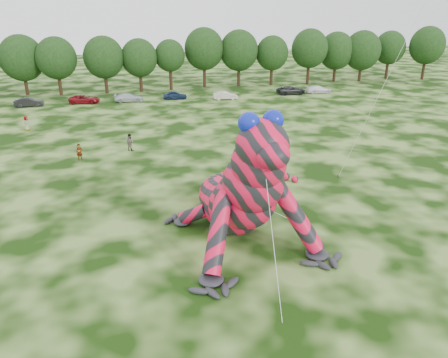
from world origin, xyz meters
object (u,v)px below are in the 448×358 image
at_px(tree_11, 239,58).
at_px(tree_16, 389,55).
at_px(tree_7, 104,65).
at_px(tree_12, 272,61).
at_px(car_1, 29,102).
at_px(spectator_0, 79,152).
at_px(tree_13, 309,57).
at_px(car_6, 291,90).
at_px(tree_10, 204,58).
at_px(tree_8, 140,65).
at_px(tree_17, 426,53).
at_px(tree_15, 362,56).
at_px(car_2, 84,99).
at_px(spectator_5, 241,144).
at_px(tree_14, 336,57).
at_px(car_7, 318,89).
at_px(tree_5, 23,65).
at_px(spectator_1, 130,142).
at_px(spectator_4, 26,123).
at_px(tree_6, 57,66).
at_px(car_3, 129,98).
at_px(spectator_2, 274,122).
at_px(tree_9, 170,65).
at_px(car_5, 225,95).
at_px(car_4, 175,95).

bearing_deg(tree_11, tree_16, 2.13).
height_order(tree_7, tree_12, tree_7).
xyz_separation_m(car_1, spectator_0, (8.87, -26.75, 0.16)).
distance_m(tree_13, car_6, 11.84).
relative_size(tree_10, tree_11, 1.04).
bearing_deg(car_6, tree_11, 29.77).
xyz_separation_m(tree_8, tree_17, (56.17, -0.32, 0.68)).
distance_m(tree_15, car_2, 52.73).
bearing_deg(spectator_0, spectator_5, 7.11).
relative_size(tree_14, car_2, 2.04).
xyz_separation_m(car_7, spectator_0, (-37.70, -26.27, 0.20)).
bearing_deg(car_7, tree_5, 80.39).
height_order(tree_14, car_7, tree_14).
height_order(spectator_1, spectator_5, spectator_1).
bearing_deg(tree_11, spectator_5, -105.08).
xyz_separation_m(tree_13, car_7, (-1.90, -8.94, -4.42)).
height_order(tree_11, tree_14, tree_11).
distance_m(tree_10, spectator_4, 36.12).
xyz_separation_m(tree_6, spectator_0, (5.09, -34.77, -3.91)).
bearing_deg(spectator_1, tree_16, -104.07).
distance_m(tree_6, car_6, 39.00).
relative_size(tree_8, tree_10, 0.85).
bearing_deg(spectator_4, tree_13, -52.52).
distance_m(tree_6, car_3, 14.10).
xyz_separation_m(tree_11, spectator_4, (-33.18, -23.45, -4.15)).
height_order(tree_17, spectator_4, tree_17).
distance_m(spectator_2, spectator_5, 10.21).
relative_size(tree_5, spectator_1, 5.40).
distance_m(tree_10, car_1, 30.74).
bearing_deg(spectator_0, tree_7, 97.79).
bearing_deg(tree_9, tree_11, 3.82).
bearing_deg(tree_8, car_5, -38.75).
relative_size(tree_14, car_6, 1.91).
bearing_deg(spectator_0, tree_17, 40.04).
xyz_separation_m(tree_9, spectator_2, (9.01, -28.78, -3.53)).
distance_m(tree_7, tree_17, 62.03).
relative_size(car_7, spectator_0, 2.63).
relative_size(tree_15, car_2, 2.09).
bearing_deg(car_5, car_3, 87.33).
height_order(tree_12, car_5, tree_12).
xyz_separation_m(tree_13, car_4, (-26.51, -8.10, -4.42)).
relative_size(tree_14, tree_16, 1.00).
xyz_separation_m(tree_9, car_4, (-0.44, -8.32, -3.70)).
height_order(tree_9, car_1, tree_9).
bearing_deg(car_5, tree_16, -66.78).
distance_m(tree_6, tree_17, 69.51).
relative_size(tree_12, spectator_5, 5.42).
bearing_deg(tree_8, spectator_4, -124.31).
bearing_deg(tree_12, tree_16, 3.67).
relative_size(tree_9, car_6, 1.76).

